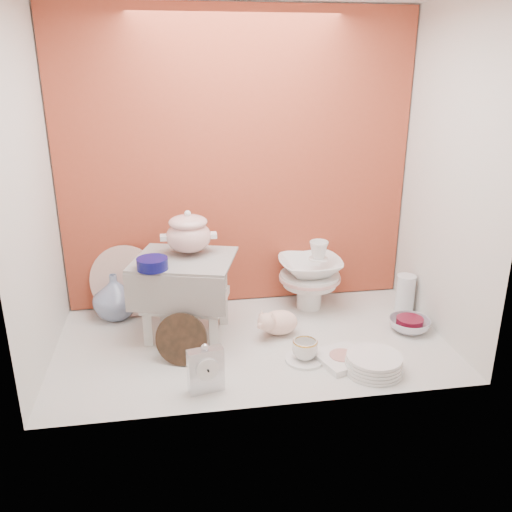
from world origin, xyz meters
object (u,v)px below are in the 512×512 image
(blue_white_vase, at_px, (115,296))
(porcelain_tower, at_px, (310,275))
(mantel_clock, at_px, (206,368))
(crystal_bowl, at_px, (409,325))
(step_stool, at_px, (186,297))
(plush_pig, at_px, (280,322))
(floral_platter, at_px, (125,281))
(soup_tureen, at_px, (188,232))
(gold_rim_teacup, at_px, (305,349))
(dinner_plate_stack, at_px, (374,363))

(blue_white_vase, distance_m, porcelain_tower, 1.01)
(mantel_clock, distance_m, crystal_bowl, 1.07)
(step_stool, height_order, plush_pig, step_stool)
(floral_platter, distance_m, crystal_bowl, 1.44)
(mantel_clock, height_order, porcelain_tower, porcelain_tower)
(porcelain_tower, bearing_deg, floral_platter, 175.41)
(soup_tureen, xyz_separation_m, floral_platter, (-0.33, 0.21, -0.31))
(floral_platter, xyz_separation_m, crystal_bowl, (1.37, -0.41, -0.15))
(blue_white_vase, relative_size, gold_rim_teacup, 2.08)
(plush_pig, height_order, dinner_plate_stack, plush_pig)
(gold_rim_teacup, bearing_deg, step_stool, 146.03)
(step_stool, distance_m, soup_tureen, 0.31)
(soup_tureen, distance_m, blue_white_vase, 0.56)
(step_stool, height_order, floral_platter, step_stool)
(floral_platter, relative_size, blue_white_vase, 1.59)
(blue_white_vase, distance_m, crystal_bowl, 1.47)
(dinner_plate_stack, xyz_separation_m, porcelain_tower, (-0.11, 0.66, 0.15))
(floral_platter, bearing_deg, plush_pig, -25.61)
(blue_white_vase, bearing_deg, plush_pig, -22.09)
(porcelain_tower, bearing_deg, gold_rim_teacup, -106.39)
(step_stool, xyz_separation_m, crystal_bowl, (1.07, -0.14, -0.16))
(step_stool, bearing_deg, porcelain_tower, 32.61)
(blue_white_vase, height_order, gold_rim_teacup, blue_white_vase)
(gold_rim_teacup, bearing_deg, plush_pig, 103.72)
(step_stool, height_order, dinner_plate_stack, step_stool)
(mantel_clock, relative_size, gold_rim_teacup, 1.84)
(blue_white_vase, distance_m, dinner_plate_stack, 1.32)
(mantel_clock, height_order, plush_pig, mantel_clock)
(blue_white_vase, bearing_deg, soup_tureen, -24.97)
(floral_platter, xyz_separation_m, mantel_clock, (0.35, -0.76, -0.08))
(step_stool, distance_m, mantel_clock, 0.50)
(floral_platter, height_order, gold_rim_teacup, floral_platter)
(step_stool, bearing_deg, soup_tureen, 82.32)
(dinner_plate_stack, bearing_deg, blue_white_vase, 147.85)
(soup_tureen, xyz_separation_m, porcelain_tower, (0.62, 0.13, -0.31))
(gold_rim_teacup, distance_m, dinner_plate_stack, 0.30)
(blue_white_vase, xyz_separation_m, dinner_plate_stack, (1.12, -0.70, -0.08))
(step_stool, xyz_separation_m, plush_pig, (0.43, -0.08, -0.13))
(soup_tureen, bearing_deg, porcelain_tower, 12.02)
(floral_platter, relative_size, dinner_plate_stack, 1.48)
(blue_white_vase, bearing_deg, crystal_bowl, -15.05)
(soup_tureen, relative_size, dinner_plate_stack, 1.00)
(floral_platter, height_order, blue_white_vase, floral_platter)
(soup_tureen, bearing_deg, crystal_bowl, -11.14)
(floral_platter, relative_size, porcelain_tower, 0.99)
(blue_white_vase, relative_size, plush_pig, 1.04)
(mantel_clock, bearing_deg, floral_platter, 103.60)
(plush_pig, bearing_deg, porcelain_tower, 42.65)
(floral_platter, bearing_deg, mantel_clock, -65.13)
(soup_tureen, xyz_separation_m, gold_rim_teacup, (0.47, -0.39, -0.44))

